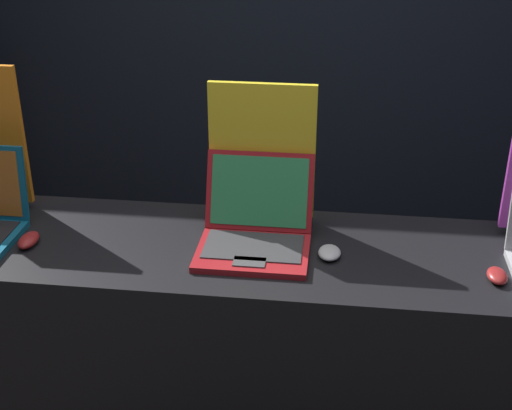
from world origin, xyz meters
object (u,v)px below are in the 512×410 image
mouse_middle (329,253)px  mouse_front (29,240)px  promo_stand_middle (262,157)px  laptop_middle (255,228)px  mouse_back (497,276)px

mouse_middle → mouse_front: bearing=-177.3°
mouse_front → promo_stand_middle: size_ratio=0.22×
laptop_middle → mouse_back: (0.72, -0.12, -0.05)m
mouse_front → mouse_middle: mouse_front is taller
laptop_middle → promo_stand_middle: bearing=90.0°
promo_stand_middle → mouse_back: size_ratio=5.17×
mouse_front → promo_stand_middle: bearing=20.5°
mouse_front → mouse_middle: 0.94m
mouse_back → promo_stand_middle: bearing=157.7°
mouse_middle → promo_stand_middle: 0.38m
promo_stand_middle → mouse_back: 0.80m
laptop_middle → promo_stand_middle: size_ratio=0.75×
laptop_middle → mouse_back: size_ratio=3.88×
mouse_front → mouse_back: size_ratio=1.14×
promo_stand_middle → mouse_back: (0.72, -0.29, -0.21)m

